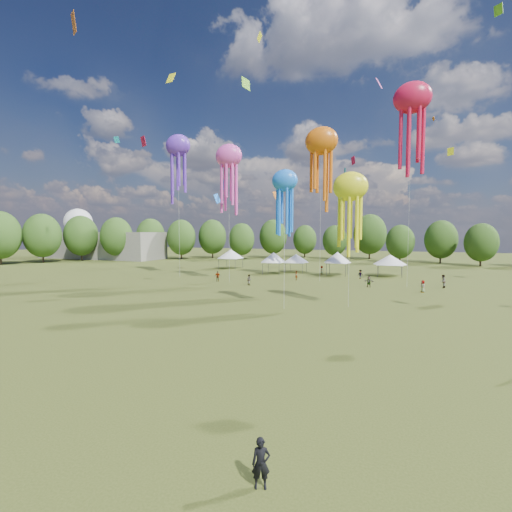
% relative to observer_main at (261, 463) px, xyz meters
% --- Properties ---
extents(ground, '(300.00, 300.00, 0.00)m').
position_rel_observer_main_xyz_m(ground, '(-8.06, 0.56, -0.78)').
color(ground, '#384416').
rests_on(ground, ground).
extents(observer_main, '(0.67, 0.56, 1.56)m').
position_rel_observer_main_xyz_m(observer_main, '(0.00, 0.00, 0.00)').
color(observer_main, black).
rests_on(observer_main, ground).
extents(spectator_near, '(0.97, 0.91, 1.58)m').
position_rel_observer_main_xyz_m(spectator_near, '(-16.39, 38.18, 0.01)').
color(spectator_near, gray).
rests_on(spectator_near, ground).
extents(spectators_far, '(33.89, 17.08, 1.89)m').
position_rel_observer_main_xyz_m(spectators_far, '(-1.33, 46.02, 0.04)').
color(spectators_far, gray).
rests_on(spectators_far, ground).
extents(festival_tents, '(38.16, 11.40, 4.31)m').
position_rel_observer_main_xyz_m(festival_tents, '(-12.88, 56.70, 2.34)').
color(festival_tents, '#47474C').
rests_on(festival_tents, ground).
extents(show_kites, '(41.86, 24.12, 28.65)m').
position_rel_observer_main_xyz_m(show_kites, '(-10.02, 41.62, 18.68)').
color(show_kites, '#F046BB').
rests_on(show_kites, ground).
extents(small_kites, '(77.48, 63.26, 45.13)m').
position_rel_observer_main_xyz_m(small_kites, '(-8.80, 44.45, 28.12)').
color(small_kites, '#F046BB').
rests_on(small_kites, ground).
extents(treeline, '(201.57, 95.24, 13.43)m').
position_rel_observer_main_xyz_m(treeline, '(-11.92, 63.08, 5.76)').
color(treeline, '#38281C').
rests_on(treeline, ground).
extents(hangar, '(40.00, 12.00, 8.00)m').
position_rel_observer_main_xyz_m(hangar, '(-80.06, 72.56, 3.22)').
color(hangar, gray).
rests_on(hangar, ground).
extents(radome, '(9.00, 9.00, 16.00)m').
position_rel_observer_main_xyz_m(radome, '(-96.06, 78.56, 9.21)').
color(radome, white).
rests_on(radome, ground).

